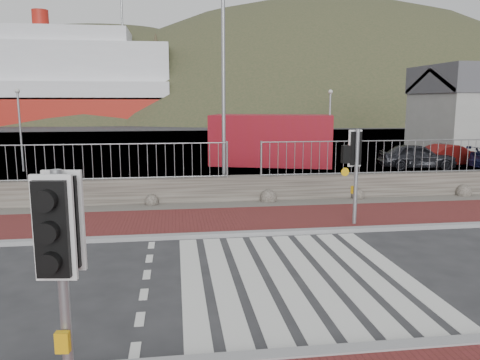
{
  "coord_description": "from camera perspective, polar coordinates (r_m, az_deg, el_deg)",
  "views": [
    {
      "loc": [
        -2.37,
        -8.78,
        3.51
      ],
      "look_at": [
        -0.73,
        3.0,
        1.5
      ],
      "focal_mm": 35.0,
      "sensor_mm": 36.0,
      "label": 1
    }
  ],
  "objects": [
    {
      "name": "ground",
      "position": [
        9.75,
        6.81,
        -11.58
      ],
      "size": [
        220.0,
        220.0,
        0.0
      ],
      "primitive_type": "plane",
      "color": "#28282B",
      "rests_on": "ground"
    },
    {
      "name": "sidewalk_far",
      "position": [
        13.93,
        2.11,
        -4.83
      ],
      "size": [
        40.0,
        3.0,
        0.08
      ],
      "primitive_type": "cube",
      "color": "maroon",
      "rests_on": "ground"
    },
    {
      "name": "kerb_near",
      "position": [
        7.14,
        13.3,
        -19.66
      ],
      "size": [
        40.0,
        0.25,
        0.12
      ],
      "primitive_type": "cube",
      "color": "gray",
      "rests_on": "ground"
    },
    {
      "name": "kerb_far",
      "position": [
        12.5,
        3.32,
        -6.48
      ],
      "size": [
        40.0,
        0.25,
        0.12
      ],
      "primitive_type": "cube",
      "color": "gray",
      "rests_on": "ground"
    },
    {
      "name": "zebra_crossing",
      "position": [
        9.75,
        6.81,
        -11.54
      ],
      "size": [
        4.62,
        5.6,
        0.01
      ],
      "color": "silver",
      "rests_on": "ground"
    },
    {
      "name": "gravel_strip",
      "position": [
        15.85,
        0.85,
        -3.08
      ],
      "size": [
        40.0,
        1.5,
        0.06
      ],
      "primitive_type": "cube",
      "color": "#59544C",
      "rests_on": "ground"
    },
    {
      "name": "stone_wall",
      "position": [
        16.54,
        0.43,
        -1.06
      ],
      "size": [
        40.0,
        0.6,
        0.9
      ],
      "primitive_type": "cube",
      "color": "#443E37",
      "rests_on": "ground"
    },
    {
      "name": "railing",
      "position": [
        16.19,
        0.52,
        3.61
      ],
      "size": [
        18.07,
        0.07,
        1.22
      ],
      "color": "gray",
      "rests_on": "stone_wall"
    },
    {
      "name": "quay",
      "position": [
        36.92,
        -4.23,
        4.12
      ],
      "size": [
        120.0,
        40.0,
        0.5
      ],
      "primitive_type": "cube",
      "color": "#4C4C4F",
      "rests_on": "ground"
    },
    {
      "name": "water",
      "position": [
        71.8,
        -6.07,
        6.75
      ],
      "size": [
        220.0,
        50.0,
        0.05
      ],
      "primitive_type": "cube",
      "color": "#3F4C54",
      "rests_on": "ground"
    },
    {
      "name": "ferry",
      "position": [
        79.87,
        -24.53,
        10.08
      ],
      "size": [
        50.0,
        16.0,
        20.0
      ],
      "color": "maroon",
      "rests_on": "ground"
    },
    {
      "name": "hills_backdrop",
      "position": [
        100.68,
        -2.47,
        -5.71
      ],
      "size": [
        254.0,
        90.0,
        100.0
      ],
      "color": "#303822",
      "rests_on": "ground"
    },
    {
      "name": "traffic_signal_near",
      "position": [
        5.14,
        -21.0,
        -7.61
      ],
      "size": [
        0.43,
        0.29,
        2.84
      ],
      "rotation": [
        0.0,
        0.0,
        -0.13
      ],
      "color": "gray",
      "rests_on": "ground"
    },
    {
      "name": "traffic_signal_far",
      "position": [
        13.36,
        13.92,
        2.84
      ],
      "size": [
        0.67,
        0.28,
        2.75
      ],
      "rotation": [
        0.0,
        0.0,
        3.25
      ],
      "color": "gray",
      "rests_on": "ground"
    },
    {
      "name": "streetlight",
      "position": [
        17.04,
        -1.62,
        12.2
      ],
      "size": [
        1.57,
        0.65,
        7.61
      ],
      "rotation": [
        0.0,
        0.0,
        0.32
      ],
      "color": "gray",
      "rests_on": "ground"
    },
    {
      "name": "shipping_container",
      "position": [
        26.07,
        3.88,
        4.89
      ],
      "size": [
        7.14,
        4.62,
        2.76
      ],
      "primitive_type": "cube",
      "rotation": [
        0.0,
        0.0,
        -0.31
      ],
      "color": "maroon",
      "rests_on": "ground"
    },
    {
      "name": "car_a",
      "position": [
        26.22,
        20.76,
        2.74
      ],
      "size": [
        4.06,
        2.14,
        1.32
      ],
      "primitive_type": "imported",
      "rotation": [
        0.0,
        0.0,
        1.41
      ],
      "color": "black",
      "rests_on": "ground"
    },
    {
      "name": "car_b",
      "position": [
        27.73,
        24.18,
        2.75
      ],
      "size": [
        3.91,
        2.28,
        1.22
      ],
      "primitive_type": "imported",
      "rotation": [
        0.0,
        0.0,
        1.86
      ],
      "color": "#530D0B",
      "rests_on": "ground"
    }
  ]
}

